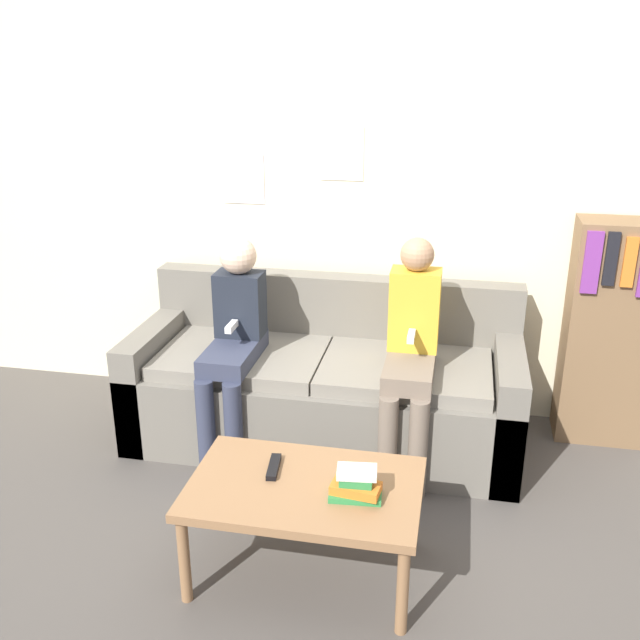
# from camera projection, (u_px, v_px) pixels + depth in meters

# --- Properties ---
(ground_plane) EXTENTS (10.00, 10.00, 0.00)m
(ground_plane) POSITION_uv_depth(u_px,v_px,m) (304.00, 488.00, 3.41)
(ground_plane) COLOR #4C4742
(wall_back) EXTENTS (8.00, 0.07, 2.60)m
(wall_back) POSITION_uv_depth(u_px,v_px,m) (343.00, 181.00, 3.86)
(wall_back) COLOR beige
(wall_back) RESTS_ON ground_plane
(couch) EXTENTS (2.00, 0.79, 0.82)m
(couch) POSITION_uv_depth(u_px,v_px,m) (325.00, 388.00, 3.77)
(couch) COLOR #6B665B
(couch) RESTS_ON ground_plane
(coffee_table) EXTENTS (0.89, 0.58, 0.41)m
(coffee_table) POSITION_uv_depth(u_px,v_px,m) (305.00, 494.00, 2.74)
(coffee_table) COLOR #8E6642
(coffee_table) RESTS_ON ground_plane
(person_left) EXTENTS (0.24, 0.55, 1.10)m
(person_left) POSITION_uv_depth(u_px,v_px,m) (234.00, 335.00, 3.56)
(person_left) COLOR #33384C
(person_left) RESTS_ON ground_plane
(person_right) EXTENTS (0.24, 0.55, 1.14)m
(person_right) POSITION_uv_depth(u_px,v_px,m) (411.00, 348.00, 3.40)
(person_right) COLOR #756656
(person_right) RESTS_ON ground_plane
(tv_remote) EXTENTS (0.06, 0.17, 0.02)m
(tv_remote) POSITION_uv_depth(u_px,v_px,m) (274.00, 467.00, 2.82)
(tv_remote) COLOR black
(tv_remote) RESTS_ON coffee_table
(book_stack) EXTENTS (0.20, 0.13, 0.11)m
(book_stack) POSITION_uv_depth(u_px,v_px,m) (356.00, 485.00, 2.64)
(book_stack) COLOR #2D8442
(book_stack) RESTS_ON coffee_table
(bookshelf) EXTENTS (0.46, 0.28, 1.19)m
(bookshelf) POSITION_uv_depth(u_px,v_px,m) (612.00, 333.00, 3.68)
(bookshelf) COLOR brown
(bookshelf) RESTS_ON ground_plane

